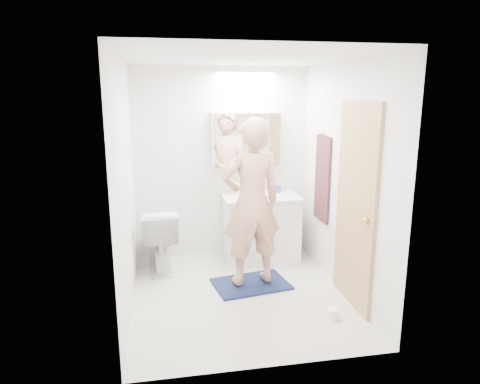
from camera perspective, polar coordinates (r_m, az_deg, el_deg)
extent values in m
plane|color=silver|center=(4.64, -0.05, -13.46)|extent=(2.50, 2.50, 0.00)
plane|color=white|center=(4.17, -0.06, 17.56)|extent=(2.50, 2.50, 0.00)
plane|color=white|center=(5.46, -2.42, 3.83)|extent=(2.50, 0.00, 2.50)
plane|color=white|center=(3.06, 4.16, -3.50)|extent=(2.50, 0.00, 2.50)
plane|color=white|center=(4.19, -15.01, 0.61)|extent=(0.00, 2.50, 2.50)
plane|color=white|center=(4.57, 13.65, 1.67)|extent=(0.00, 2.50, 2.50)
cube|color=white|center=(5.46, 2.81, -4.93)|extent=(0.90, 0.55, 0.78)
cube|color=silver|center=(5.35, 2.86, -0.75)|extent=(0.95, 0.58, 0.04)
cylinder|color=silver|center=(5.37, 2.79, -0.31)|extent=(0.36, 0.36, 0.03)
cylinder|color=silver|center=(5.53, 2.35, 0.79)|extent=(0.02, 0.02, 0.16)
cube|color=white|center=(5.40, 0.84, 6.95)|extent=(0.88, 0.14, 0.70)
cube|color=silver|center=(5.32, 1.00, 6.86)|extent=(0.84, 0.01, 0.66)
imported|color=white|center=(5.22, -10.81, -6.10)|extent=(0.49, 0.78, 0.76)
cube|color=#152143|center=(4.84, 1.47, -12.12)|extent=(0.88, 0.68, 0.02)
imported|color=tan|center=(4.53, 1.54, -1.39)|extent=(0.72, 0.53, 1.79)
cube|color=#A27351|center=(4.30, 15.14, -1.86)|extent=(0.04, 0.80, 2.00)
sphere|color=gold|center=(4.03, 16.40, -3.64)|extent=(0.06, 0.06, 0.06)
cube|color=black|center=(5.08, 10.87, 1.77)|extent=(0.02, 0.42, 1.00)
cylinder|color=silver|center=(5.00, 10.98, 7.62)|extent=(0.07, 0.02, 0.02)
imported|color=beige|center=(5.41, -0.27, 0.74)|extent=(0.11, 0.11, 0.20)
imported|color=#4F7DAA|center=(5.45, 0.34, 0.67)|extent=(0.11, 0.11, 0.17)
imported|color=#444CCE|center=(5.55, 5.10, 0.38)|extent=(0.11, 0.11, 0.08)
cylinder|color=white|center=(4.27, 12.31, -15.55)|extent=(0.11, 0.11, 0.10)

